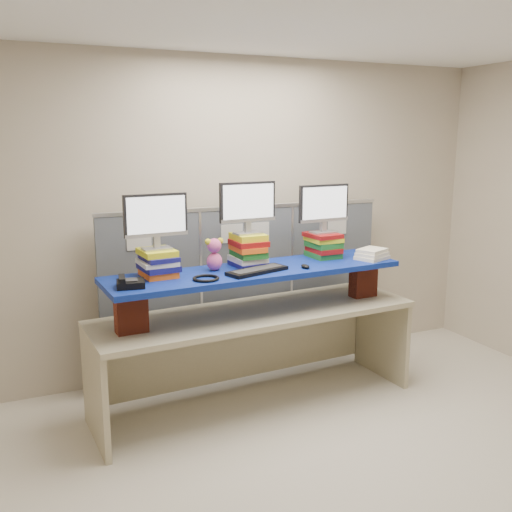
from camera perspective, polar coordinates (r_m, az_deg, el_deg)
name	(u,v)px	position (r m, az deg, el deg)	size (l,w,h in m)	color
room	(365,260)	(3.41, 10.85, -0.41)	(5.00, 4.00, 2.80)	#C1B49F
cubicle_partition	(247,290)	(5.08, -0.91, -3.46)	(2.60, 0.06, 1.53)	#4A5058
desk	(256,330)	(4.51, 0.00, -7.40)	(2.61, 0.89, 0.78)	#B5AB8A
brick_pier_left	(131,312)	(4.04, -12.38, -5.49)	(0.22, 0.12, 0.29)	maroon
brick_pier_right	(363,279)	(4.90, 10.67, -2.32)	(0.22, 0.12, 0.29)	maroon
blue_board	(256,271)	(4.38, 0.00, -1.55)	(2.33, 0.58, 0.04)	navy
book_stack_left	(158,263)	(4.18, -9.78, -0.68)	(0.28, 0.33, 0.20)	orange
book_stack_center	(248,250)	(4.45, -0.78, 0.61)	(0.26, 0.31, 0.25)	navy
book_stack_right	(323,245)	(4.80, 6.75, 1.12)	(0.26, 0.30, 0.21)	#1E7028
monitor_left	(156,218)	(4.13, -9.98, 3.75)	(0.46, 0.14, 0.40)	#AAAAAF
monitor_center	(248,205)	(4.39, -0.84, 5.16)	(0.46, 0.14, 0.40)	#AAAAAF
monitor_right	(324,206)	(4.75, 6.80, 5.02)	(0.46, 0.14, 0.40)	#AAAAAF
keyboard	(257,271)	(4.25, 0.12, -1.47)	(0.52, 0.30, 0.03)	black
mouse	(305,266)	(4.40, 4.95, -1.03)	(0.05, 0.10, 0.03)	black
desk_phone	(129,283)	(3.93, -12.54, -2.66)	(0.21, 0.19, 0.08)	black
headset	(206,278)	(4.05, -5.02, -2.24)	(0.19, 0.19, 0.02)	black
plush_toy	(214,254)	(4.30, -4.19, 0.20)	(0.15, 0.11, 0.25)	#E9589D
binder_stack	(372,254)	(4.80, 11.53, 0.18)	(0.31, 0.28, 0.09)	white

